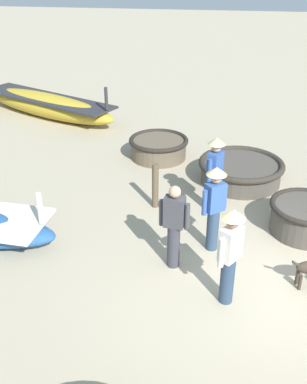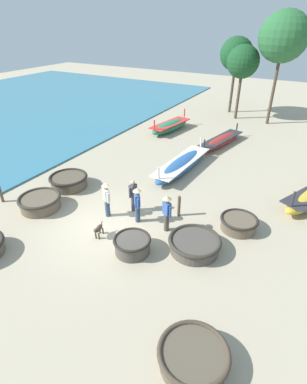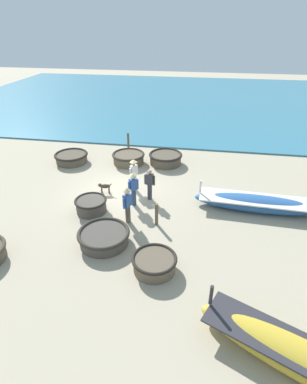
# 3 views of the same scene
# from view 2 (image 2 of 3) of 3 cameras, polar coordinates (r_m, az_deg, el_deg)

# --- Properties ---
(ground_plane) EXTENTS (80.00, 80.00, 0.00)m
(ground_plane) POSITION_cam_2_polar(r_m,az_deg,el_deg) (13.11, -8.72, -6.38)
(ground_plane) COLOR tan
(coracle_tilted) EXTENTS (1.95, 1.95, 0.63)m
(coracle_tilted) POSITION_cam_2_polar(r_m,az_deg,el_deg) (14.88, -20.81, -1.78)
(coracle_tilted) COLOR brown
(coracle_tilted) RESTS_ON ground
(coracle_front_left) EXTENTS (1.44, 1.44, 0.63)m
(coracle_front_left) POSITION_cam_2_polar(r_m,az_deg,el_deg) (11.50, -4.07, -9.94)
(coracle_front_left) COLOR #4C473F
(coracle_front_left) RESTS_ON ground
(coracle_nearest) EXTENTS (1.58, 1.58, 0.55)m
(coracle_nearest) POSITION_cam_2_polar(r_m,az_deg,el_deg) (13.11, 15.93, -5.70)
(coracle_nearest) COLOR brown
(coracle_nearest) RESTS_ON ground
(coracle_far_right) EXTENTS (2.03, 2.03, 0.55)m
(coracle_far_right) POSITION_cam_2_polar(r_m,az_deg,el_deg) (11.67, 7.81, -9.77)
(coracle_far_right) COLOR #4C473F
(coracle_far_right) RESTS_ON ground
(coracle_upturned) EXTENTS (1.99, 1.99, 0.65)m
(coracle_upturned) POSITION_cam_2_polar(r_m,az_deg,el_deg) (16.31, -15.84, 2.06)
(coracle_upturned) COLOR brown
(coracle_upturned) RESTS_ON ground
(coracle_weathered) EXTENTS (1.87, 1.87, 0.56)m
(coracle_weathered) POSITION_cam_2_polar(r_m,az_deg,el_deg) (8.73, 7.57, -28.68)
(coracle_weathered) COLOR brown
(coracle_weathered) RESTS_ON ground
(long_boat_white_hull) EXTENTS (1.48, 5.66, 1.22)m
(long_boat_white_hull) POSITION_cam_2_polar(r_m,az_deg,el_deg) (17.55, 5.39, 5.21)
(long_boat_white_hull) COLOR #285693
(long_boat_white_hull) RESTS_ON ground
(long_boat_red_hull) EXTENTS (1.91, 4.95, 1.01)m
(long_boat_red_hull) POSITION_cam_2_polar(r_m,az_deg,el_deg) (21.76, 12.75, 9.50)
(long_boat_red_hull) COLOR maroon
(long_boat_red_hull) RESTS_ON ground
(long_boat_blue_hull) EXTENTS (1.83, 4.44, 1.34)m
(long_boat_blue_hull) POSITION_cam_2_polar(r_m,az_deg,el_deg) (24.04, 3.17, 12.41)
(long_boat_blue_hull) COLOR #237551
(long_boat_blue_hull) RESTS_ON ground
(fisherman_hauling) EXTENTS (0.39, 0.43, 1.67)m
(fisherman_hauling) POSITION_cam_2_polar(r_m,az_deg,el_deg) (12.72, -3.10, -2.07)
(fisherman_hauling) COLOR #2D425B
(fisherman_hauling) RESTS_ON ground
(fisherman_crouching) EXTENTS (0.45, 0.38, 1.67)m
(fisherman_crouching) POSITION_cam_2_polar(r_m,az_deg,el_deg) (13.22, -8.93, -1.05)
(fisherman_crouching) COLOR #2D425B
(fisherman_crouching) RESTS_ON ground
(fisherman_standing_left) EXTENTS (0.26, 0.53, 1.57)m
(fisherman_standing_left) POSITION_cam_2_polar(r_m,az_deg,el_deg) (13.53, -3.89, -0.54)
(fisherman_standing_left) COLOR #383842
(fisherman_standing_left) RESTS_ON ground
(fisherman_with_hat) EXTENTS (0.49, 0.36, 1.67)m
(fisherman_with_hat) POSITION_cam_2_polar(r_m,az_deg,el_deg) (12.18, 2.54, -3.65)
(fisherman_with_hat) COLOR #4C473D
(fisherman_with_hat) RESTS_ON ground
(dog) EXTENTS (0.31, 0.68, 0.55)m
(dog) POSITION_cam_2_polar(r_m,az_deg,el_deg) (12.36, -10.45, -6.99)
(dog) COLOR #3D3328
(dog) RESTS_ON ground
(mooring_post_inland) EXTENTS (0.14, 0.14, 1.01)m
(mooring_post_inland) POSITION_cam_2_polar(r_m,az_deg,el_deg) (13.37, 4.87, -2.68)
(mooring_post_inland) COLOR brown
(mooring_post_inland) RESTS_ON ground
(mooring_post_mid_beach) EXTENTS (0.14, 0.14, 1.15)m
(mooring_post_mid_beach) POSITION_cam_2_polar(r_m,az_deg,el_deg) (16.06, -27.19, 0.11)
(mooring_post_mid_beach) COLOR brown
(mooring_post_mid_beach) RESTS_ON ground
(tree_left_mid) EXTENTS (2.62, 2.62, 5.97)m
(tree_left_mid) POSITION_cam_2_polar(r_m,az_deg,el_deg) (27.48, 16.68, 22.62)
(tree_left_mid) COLOR #4C3D2D
(tree_left_mid) RESTS_ON ground
(tree_tall_back) EXTENTS (3.68, 3.68, 8.37)m
(tree_tall_back) POSITION_cam_2_polar(r_m,az_deg,el_deg) (26.62, 23.56, 25.45)
(tree_tall_back) COLOR #4C3D2D
(tree_tall_back) RESTS_ON ground
(tree_leftmost) EXTENTS (2.83, 2.83, 6.45)m
(tree_leftmost) POSITION_cam_2_polar(r_m,az_deg,el_deg) (29.39, 15.52, 23.96)
(tree_leftmost) COLOR #4C3D2D
(tree_leftmost) RESTS_ON ground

